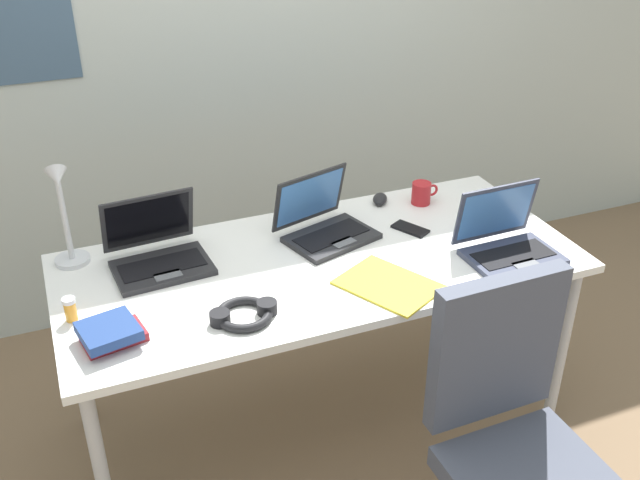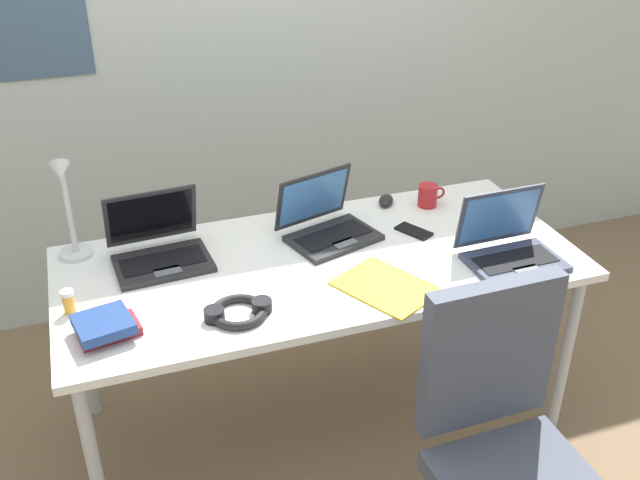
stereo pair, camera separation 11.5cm
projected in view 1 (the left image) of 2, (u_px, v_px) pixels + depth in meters
ground_plane at (320, 419)px, 2.91m from camera, size 12.00×12.00×0.00m
wall_back at (224, 27)px, 3.16m from camera, size 6.00×0.13×2.60m
desk at (320, 274)px, 2.58m from camera, size 1.80×0.80×0.74m
desk_lamp at (64, 216)px, 2.41m from camera, size 0.12×0.18×0.40m
laptop_front_left at (158, 253)px, 2.50m from camera, size 0.34×0.31×0.23m
laptop_mid_desk at (507, 243)px, 2.56m from camera, size 0.32×0.27×0.24m
laptop_back_right at (325, 225)px, 2.67m from camera, size 0.37×0.34×0.23m
computer_mouse at (380, 199)px, 2.93m from camera, size 0.10×0.11×0.03m
cell_phone at (410, 229)px, 2.73m from camera, size 0.12×0.15×0.01m
headphones at (244, 314)px, 2.24m from camera, size 0.21×0.18×0.04m
pill_bottle at (70, 309)px, 2.22m from camera, size 0.04×0.04×0.08m
book_stack at (111, 333)px, 2.13m from camera, size 0.20×0.18×0.06m
paper_folder_back_right at (388, 285)px, 2.40m from camera, size 0.35×0.38×0.01m
coffee_mug at (422, 193)px, 2.91m from camera, size 0.11×0.08×0.09m
office_chair at (516, 470)px, 2.16m from camera, size 0.52×0.54×0.97m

